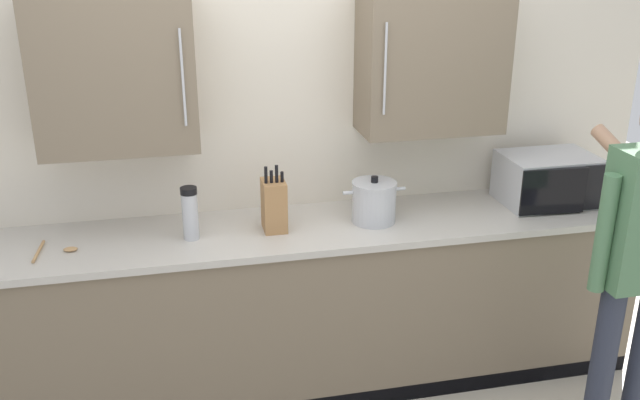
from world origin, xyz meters
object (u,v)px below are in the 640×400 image
at_px(stock_pot, 374,202).
at_px(wooden_spoon, 55,250).
at_px(knife_block, 274,205).
at_px(microwave_oven, 544,180).
at_px(thermos_flask, 190,213).

relative_size(stock_pot, wooden_spoon, 1.45).
bearing_deg(knife_block, stock_pot, -0.82).
relative_size(microwave_oven, wooden_spoon, 2.19).
relative_size(thermos_flask, wooden_spoon, 1.17).
bearing_deg(stock_pot, microwave_oven, 3.04).
xyz_separation_m(knife_block, wooden_spoon, (-1.02, -0.04, -0.12)).
xyz_separation_m(microwave_oven, wooden_spoon, (-2.48, -0.09, -0.12)).
height_order(thermos_flask, knife_block, knife_block).
height_order(thermos_flask, wooden_spoon, thermos_flask).
relative_size(thermos_flask, knife_block, 0.77).
bearing_deg(microwave_oven, stock_pot, -176.96).
distance_m(microwave_oven, stock_pot, 0.96).
height_order(knife_block, wooden_spoon, knife_block).
distance_m(knife_block, wooden_spoon, 1.03).
height_order(microwave_oven, thermos_flask, microwave_oven).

